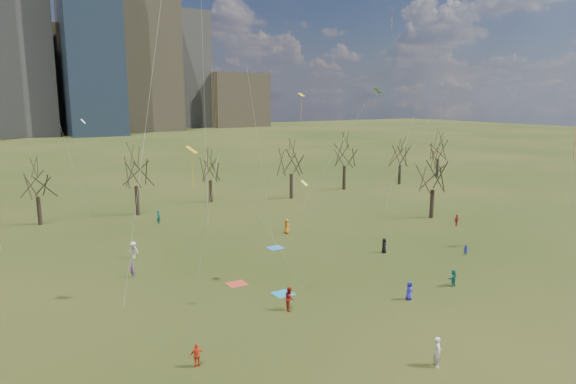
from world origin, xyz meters
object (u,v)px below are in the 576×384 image
person_1 (438,352)px  person_0 (409,291)px  blanket_navy (275,248)px  person_4 (197,355)px  person_2 (290,298)px  blanket_teal (283,294)px  blanket_crimson (237,284)px

person_1 → person_0: bearing=1.5°
blanket_navy → person_4: person_4 is taller
person_2 → person_1: bearing=-138.8°
blanket_teal → blanket_navy: same height
person_0 → person_1: bearing=-133.2°
blanket_teal → blanket_navy: (5.90, 11.56, 0.00)m
blanket_teal → person_2: person_2 is taller
blanket_crimson → person_2: bearing=-81.3°
blanket_navy → person_0: size_ratio=1.06×
blanket_crimson → person_2: 7.14m
person_0 → person_1: 10.28m
person_0 → person_1: (-5.92, -8.40, 0.18)m
blanket_teal → person_1: person_1 is taller
person_0 → person_1: size_ratio=0.81×
blanket_crimson → blanket_navy: bearing=42.8°
blanket_navy → person_2: (-7.12, -14.58, 0.90)m
blanket_teal → person_2: 3.37m
blanket_teal → blanket_crimson: bearing=119.8°
blanket_crimson → person_1: size_ratio=0.86×
person_4 → person_2: bearing=-147.5°
person_2 → person_0: bearing=-83.8°
blanket_teal → person_2: bearing=-112.0°
blanket_teal → blanket_navy: bearing=63.0°
person_0 → person_2: person_2 is taller
person_0 → blanket_teal: bearing=133.8°
blanket_navy → blanket_crimson: (-8.19, -7.58, 0.00)m
blanket_teal → blanket_navy: size_ratio=1.00×
person_0 → person_4: (-18.27, -1.00, -0.01)m
blanket_navy → person_0: (2.06, -17.82, 0.74)m
person_2 → blanket_crimson: bearing=34.3°
person_0 → person_4: person_0 is taller
blanket_crimson → person_2: person_2 is taller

